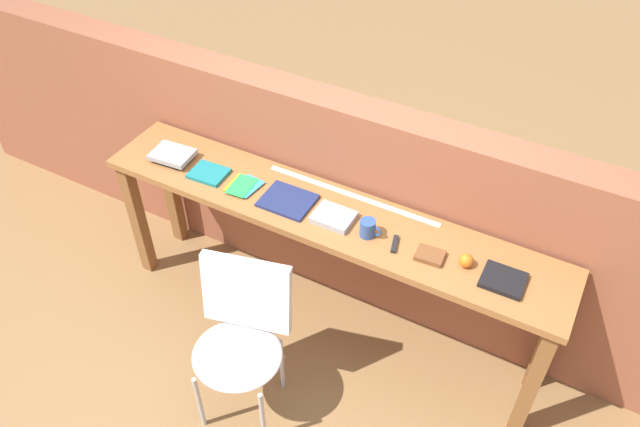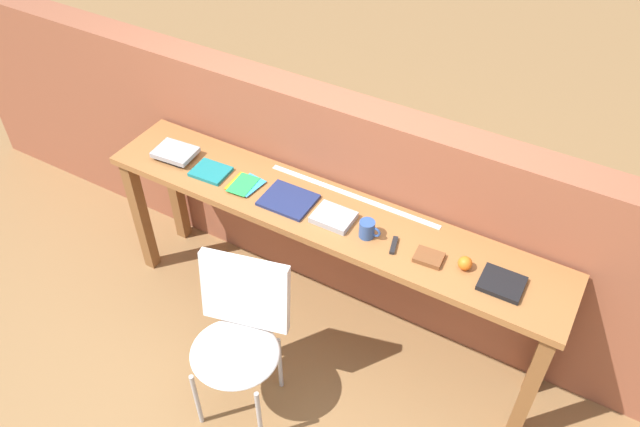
# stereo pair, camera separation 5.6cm
# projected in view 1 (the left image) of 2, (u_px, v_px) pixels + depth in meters

# --- Properties ---
(ground_plane) EXTENTS (40.00, 40.00, 0.00)m
(ground_plane) POSITION_uv_depth(u_px,v_px,m) (299.00, 356.00, 3.53)
(ground_plane) COLOR olive
(brick_wall_back) EXTENTS (6.00, 0.20, 1.31)m
(brick_wall_back) POSITION_uv_depth(u_px,v_px,m) (353.00, 204.00, 3.50)
(brick_wall_back) COLOR #935138
(brick_wall_back) RESTS_ON ground
(sideboard) EXTENTS (2.50, 0.44, 0.88)m
(sideboard) POSITION_uv_depth(u_px,v_px,m) (325.00, 230.00, 3.22)
(sideboard) COLOR #996033
(sideboard) RESTS_ON ground
(chair_white_moulded) EXTENTS (0.54, 0.55, 0.89)m
(chair_white_moulded) POSITION_uv_depth(u_px,v_px,m) (241.00, 334.00, 3.00)
(chair_white_moulded) COLOR white
(chair_white_moulded) RESTS_ON ground
(book_stack_leftmost) EXTENTS (0.23, 0.18, 0.05)m
(book_stack_leftmost) POSITION_uv_depth(u_px,v_px,m) (172.00, 156.00, 3.42)
(book_stack_leftmost) COLOR black
(book_stack_leftmost) RESTS_ON sideboard
(magazine_cycling) EXTENTS (0.20, 0.17, 0.02)m
(magazine_cycling) POSITION_uv_depth(u_px,v_px,m) (209.00, 173.00, 3.33)
(magazine_cycling) COLOR #19757A
(magazine_cycling) RESTS_ON sideboard
(pamphlet_pile_colourful) EXTENTS (0.17, 0.19, 0.01)m
(pamphlet_pile_colourful) POSITION_uv_depth(u_px,v_px,m) (243.00, 185.00, 3.26)
(pamphlet_pile_colourful) COLOR yellow
(pamphlet_pile_colourful) RESTS_ON sideboard
(book_open_centre) EXTENTS (0.26, 0.22, 0.02)m
(book_open_centre) POSITION_uv_depth(u_px,v_px,m) (288.00, 201.00, 3.17)
(book_open_centre) COLOR navy
(book_open_centre) RESTS_ON sideboard
(book_grey_hardcover) EXTENTS (0.20, 0.16, 0.03)m
(book_grey_hardcover) POSITION_uv_depth(u_px,v_px,m) (334.00, 217.00, 3.07)
(book_grey_hardcover) COLOR #9E9EA3
(book_grey_hardcover) RESTS_ON sideboard
(mug) EXTENTS (0.11, 0.08, 0.09)m
(mug) POSITION_uv_depth(u_px,v_px,m) (368.00, 228.00, 2.97)
(mug) COLOR #2D4C8C
(mug) RESTS_ON sideboard
(multitool_folded) EXTENTS (0.05, 0.11, 0.02)m
(multitool_folded) POSITION_uv_depth(u_px,v_px,m) (395.00, 244.00, 2.94)
(multitool_folded) COLOR black
(multitool_folded) RESTS_ON sideboard
(leather_journal_brown) EXTENTS (0.14, 0.11, 0.02)m
(leather_journal_brown) POSITION_uv_depth(u_px,v_px,m) (430.00, 255.00, 2.88)
(leather_journal_brown) COLOR brown
(leather_journal_brown) RESTS_ON sideboard
(sports_ball_small) EXTENTS (0.07, 0.07, 0.07)m
(sports_ball_small) POSITION_uv_depth(u_px,v_px,m) (466.00, 261.00, 2.83)
(sports_ball_small) COLOR orange
(sports_ball_small) RESTS_ON sideboard
(book_repair_rightmost) EXTENTS (0.19, 0.17, 0.02)m
(book_repair_rightmost) POSITION_uv_depth(u_px,v_px,m) (503.00, 280.00, 2.77)
(book_repair_rightmost) COLOR black
(book_repair_rightmost) RESTS_ON sideboard
(ruler_metal_back_edge) EXTENTS (0.97, 0.03, 0.00)m
(ruler_metal_back_edge) POSITION_uv_depth(u_px,v_px,m) (352.00, 195.00, 3.21)
(ruler_metal_back_edge) COLOR silver
(ruler_metal_back_edge) RESTS_ON sideboard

